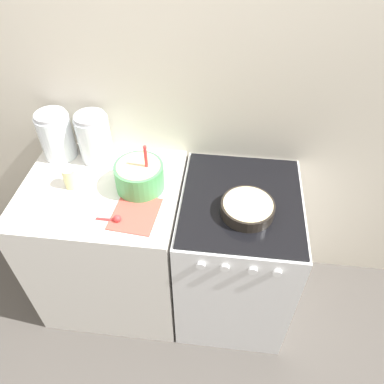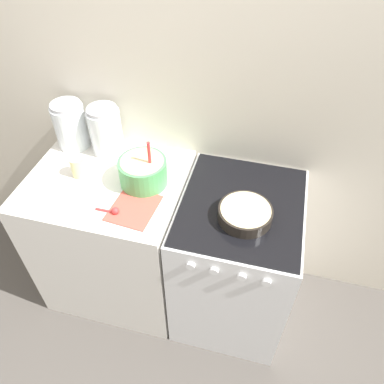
% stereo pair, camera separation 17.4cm
% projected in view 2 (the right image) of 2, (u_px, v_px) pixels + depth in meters
% --- Properties ---
extents(ground_plane, '(12.00, 12.00, 0.00)m').
position_uv_depth(ground_plane, '(167.00, 339.00, 2.26)').
color(ground_plane, '#4C4742').
extents(wall_back, '(4.60, 0.05, 2.40)m').
position_uv_depth(wall_back, '(197.00, 104.00, 1.91)').
color(wall_back, beige).
rests_on(wall_back, ground_plane).
extents(countertop_cabinet, '(0.80, 0.68, 0.92)m').
position_uv_depth(countertop_cabinet, '(117.00, 235.00, 2.24)').
color(countertop_cabinet, silver).
rests_on(countertop_cabinet, ground_plane).
extents(stove, '(0.60, 0.70, 0.92)m').
position_uv_depth(stove, '(235.00, 260.00, 2.12)').
color(stove, silver).
rests_on(stove, ground_plane).
extents(mixing_bowl, '(0.24, 0.24, 0.26)m').
position_uv_depth(mixing_bowl, '(143.00, 170.00, 1.85)').
color(mixing_bowl, '#4CA559').
rests_on(mixing_bowl, countertop_cabinet).
extents(baking_pan, '(0.25, 0.25, 0.06)m').
position_uv_depth(baking_pan, '(245.00, 213.00, 1.71)').
color(baking_pan, black).
rests_on(baking_pan, stove).
extents(storage_jar_left, '(0.18, 0.18, 0.26)m').
position_uv_depth(storage_jar_left, '(71.00, 128.00, 2.06)').
color(storage_jar_left, silver).
rests_on(storage_jar_left, countertop_cabinet).
extents(storage_jar_middle, '(0.18, 0.18, 0.27)m').
position_uv_depth(storage_jar_middle, '(106.00, 133.00, 2.02)').
color(storage_jar_middle, silver).
rests_on(storage_jar_middle, countertop_cabinet).
extents(tin_can, '(0.07, 0.07, 0.11)m').
position_uv_depth(tin_can, '(78.00, 167.00, 1.91)').
color(tin_can, beige).
rests_on(tin_can, countertop_cabinet).
extents(recipe_page, '(0.23, 0.26, 0.01)m').
position_uv_depth(recipe_page, '(134.00, 208.00, 1.77)').
color(recipe_page, '#CC4C3F').
rests_on(recipe_page, countertop_cabinet).
extents(measuring_spoon, '(0.12, 0.04, 0.04)m').
position_uv_depth(measuring_spoon, '(113.00, 211.00, 1.74)').
color(measuring_spoon, red).
rests_on(measuring_spoon, countertop_cabinet).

